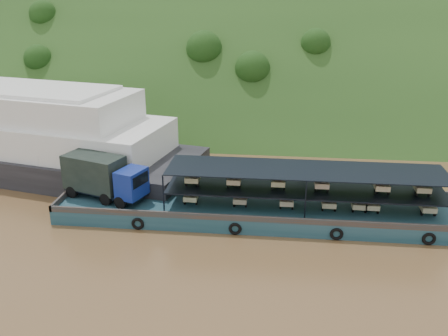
# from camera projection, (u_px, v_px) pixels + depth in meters

# --- Properties ---
(ground) EXTENTS (160.00, 160.00, 0.00)m
(ground) POSITION_uv_depth(u_px,v_px,m) (243.00, 215.00, 43.52)
(ground) COLOR brown
(ground) RESTS_ON ground
(hillside) EXTENTS (140.00, 39.60, 39.60)m
(hillside) POSITION_uv_depth(u_px,v_px,m) (261.00, 114.00, 77.03)
(hillside) COLOR #1E3A15
(hillside) RESTS_ON ground
(cargo_barge) EXTENTS (35.11, 7.18, 5.01)m
(cargo_barge) POSITION_uv_depth(u_px,v_px,m) (242.00, 203.00, 42.90)
(cargo_barge) COLOR #143A46
(cargo_barge) RESTS_ON ground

